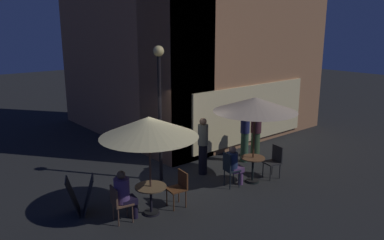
# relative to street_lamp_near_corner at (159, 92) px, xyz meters

# --- Properties ---
(ground_plane) EXTENTS (60.00, 60.00, 0.00)m
(ground_plane) POSITION_rel_street_lamp_near_corner_xyz_m (-0.25, -0.47, -2.64)
(ground_plane) COLOR black
(cafe_building) EXTENTS (8.25, 8.46, 9.46)m
(cafe_building) POSITION_rel_street_lamp_near_corner_xyz_m (3.36, 3.14, 2.08)
(cafe_building) COLOR #A5704B
(cafe_building) RESTS_ON ground
(street_lamp_near_corner) EXTENTS (0.30, 0.30, 3.90)m
(street_lamp_near_corner) POSITION_rel_street_lamp_near_corner_xyz_m (0.00, 0.00, 0.00)
(street_lamp_near_corner) COLOR black
(street_lamp_near_corner) RESTS_ON ground
(menu_sandwich_board) EXTENTS (0.82, 0.77, 0.91)m
(menu_sandwich_board) POSITION_rel_street_lamp_near_corner_xyz_m (-2.68, -0.46, -2.17)
(menu_sandwich_board) COLOR black
(menu_sandwich_board) RESTS_ON ground
(cafe_table_0) EXTENTS (0.76, 0.76, 0.71)m
(cafe_table_0) POSITION_rel_street_lamp_near_corner_xyz_m (-1.38, -1.53, -2.11)
(cafe_table_0) COLOR black
(cafe_table_0) RESTS_ON ground
(cafe_table_1) EXTENTS (0.68, 0.68, 0.75)m
(cafe_table_1) POSITION_rel_street_lamp_near_corner_xyz_m (1.96, -1.80, -2.11)
(cafe_table_1) COLOR black
(cafe_table_1) RESTS_ON ground
(patio_umbrella_0) EXTENTS (2.29, 2.29, 2.42)m
(patio_umbrella_0) POSITION_rel_street_lamp_near_corner_xyz_m (-1.38, -1.53, -0.47)
(patio_umbrella_0) COLOR black
(patio_umbrella_0) RESTS_ON ground
(patio_umbrella_1) EXTENTS (2.35, 2.35, 2.50)m
(patio_umbrella_1) POSITION_rel_street_lamp_near_corner_xyz_m (1.96, -1.80, -0.35)
(patio_umbrella_1) COLOR black
(patio_umbrella_1) RESTS_ON ground
(cafe_chair_0) EXTENTS (0.49, 0.49, 0.91)m
(cafe_chair_0) POSITION_rel_street_lamp_near_corner_xyz_m (-0.60, -1.64, -2.09)
(cafe_chair_0) COLOR #5A3118
(cafe_chair_0) RESTS_ON ground
(cafe_chair_1) EXTENTS (0.49, 0.49, 0.88)m
(cafe_chair_1) POSITION_rel_street_lamp_near_corner_xyz_m (-2.18, -1.41, -2.11)
(cafe_chair_1) COLOR brown
(cafe_chair_1) RESTS_ON ground
(cafe_chair_2) EXTENTS (0.52, 0.52, 0.97)m
(cafe_chair_2) POSITION_rel_street_lamp_near_corner_xyz_m (2.73, -1.97, -2.06)
(cafe_chair_2) COLOR #252525
(cafe_chair_2) RESTS_ON ground
(cafe_chair_3) EXTENTS (0.46, 0.46, 1.01)m
(cafe_chair_3) POSITION_rel_street_lamp_near_corner_xyz_m (1.18, -1.62, -2.04)
(cafe_chair_3) COLOR black
(cafe_chair_3) RESTS_ON ground
(patron_seated_0) EXTENTS (0.55, 0.41, 1.25)m
(patron_seated_0) POSITION_rel_street_lamp_near_corner_xyz_m (-2.05, -1.43, -1.93)
(patron_seated_0) COLOR black
(patron_seated_0) RESTS_ON ground
(patron_seated_1) EXTENTS (0.52, 0.39, 1.19)m
(patron_seated_1) POSITION_rel_street_lamp_near_corner_xyz_m (1.33, -1.66, -1.97)
(patron_seated_1) COLOR #633F6E
(patron_seated_1) RESTS_ON ground
(patron_standing_2) EXTENTS (0.30, 0.30, 1.73)m
(patron_standing_2) POSITION_rel_street_lamp_near_corner_xyz_m (3.06, -0.47, -1.76)
(patron_standing_2) COLOR #315138
(patron_standing_2) RESTS_ON ground
(patron_standing_3) EXTENTS (0.31, 0.31, 1.76)m
(patron_standing_3) POSITION_rel_street_lamp_near_corner_xyz_m (1.27, -0.41, -1.74)
(patron_standing_3) COLOR black
(patron_standing_3) RESTS_ON ground
(patron_standing_4) EXTENTS (0.36, 0.36, 1.67)m
(patron_standing_4) POSITION_rel_street_lamp_near_corner_xyz_m (3.72, -0.37, -1.80)
(patron_standing_4) COLOR #344A2D
(patron_standing_4) RESTS_ON ground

